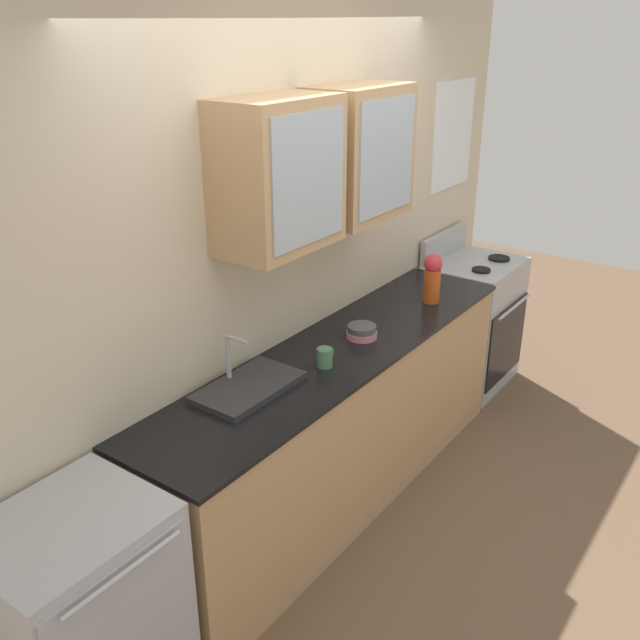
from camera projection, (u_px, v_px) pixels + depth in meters
ground_plane at (338, 494)px, 4.00m from camera, size 10.00×10.00×0.00m
back_wall_unit at (293, 245)px, 3.60m from camera, size 4.54×0.45×2.65m
counter at (339, 425)px, 3.82m from camera, size 2.66×0.59×0.93m
stove_range at (471, 322)px, 5.07m from camera, size 0.67×0.59×1.11m
sink_faucet at (248, 386)px, 3.23m from camera, size 0.51×0.30×0.25m
bowl_stack at (362, 332)px, 3.74m from camera, size 0.16×0.16×0.07m
vase at (432, 277)px, 4.16m from camera, size 0.11×0.11×0.30m
cup_near_sink at (325, 357)px, 3.43m from camera, size 0.11×0.08×0.10m
dishwasher at (83, 623)px, 2.57m from camera, size 0.64×0.58×0.93m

